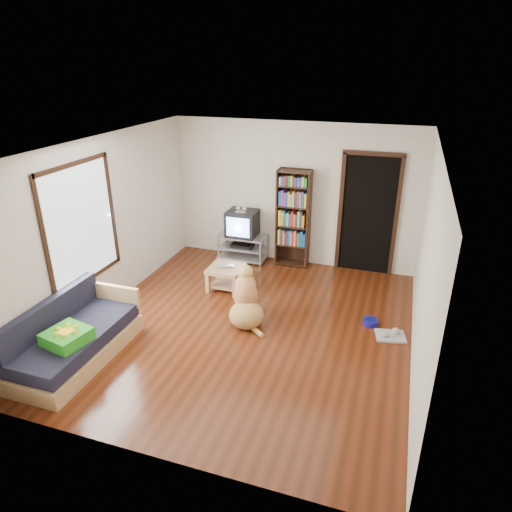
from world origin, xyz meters
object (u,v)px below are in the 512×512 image
(laptop, at_px, (225,267))
(grey_rag, at_px, (390,336))
(crt_tv, at_px, (243,223))
(dog, at_px, (246,302))
(bookshelf, at_px, (293,213))
(green_cushion, at_px, (67,337))
(sofa, at_px, (75,340))
(dog_bowl, at_px, (370,322))
(coffee_table, at_px, (226,274))
(tv_stand, at_px, (243,246))

(laptop, distance_m, grey_rag, 2.81)
(crt_tv, distance_m, dog, 2.26)
(crt_tv, relative_size, bookshelf, 0.32)
(laptop, bearing_deg, crt_tv, 69.28)
(green_cushion, height_order, crt_tv, crt_tv)
(green_cushion, relative_size, grey_rag, 1.17)
(green_cushion, bearing_deg, sofa, 128.28)
(dog_bowl, distance_m, coffee_table, 2.46)
(bookshelf, bearing_deg, dog, -94.15)
(dog, bearing_deg, tv_stand, 111.17)
(laptop, distance_m, coffee_table, 0.14)
(dog_bowl, height_order, tv_stand, tv_stand)
(sofa, xyz_separation_m, coffee_table, (1.12, 2.40, 0.02))
(bookshelf, distance_m, sofa, 4.26)
(green_cushion, bearing_deg, tv_stand, 89.23)
(grey_rag, height_order, dog, dog)
(green_cushion, xyz_separation_m, tv_stand, (0.85, 3.88, -0.23))
(coffee_table, height_order, dog, dog)
(dog_bowl, xyz_separation_m, grey_rag, (0.30, -0.25, -0.03))
(coffee_table, xyz_separation_m, dog, (0.64, -0.82, 0.02))
(bookshelf, bearing_deg, laptop, -120.50)
(green_cushion, distance_m, grey_rag, 4.25)
(green_cushion, distance_m, dog_bowl, 4.12)
(grey_rag, distance_m, coffee_table, 2.80)
(green_cushion, xyz_separation_m, dog_bowl, (3.42, 2.26, -0.46))
(crt_tv, distance_m, bookshelf, 0.99)
(crt_tv, distance_m, sofa, 3.81)
(dog, bearing_deg, sofa, -138.24)
(laptop, xyz_separation_m, coffee_table, (0.00, 0.03, -0.13))
(sofa, bearing_deg, grey_rag, 24.64)
(crt_tv, bearing_deg, sofa, -104.93)
(dog_bowl, xyz_separation_m, sofa, (-3.54, -2.01, 0.22))
(green_cushion, distance_m, crt_tv, 4.00)
(crt_tv, height_order, bookshelf, bookshelf)
(dog_bowl, bearing_deg, green_cushion, -146.54)
(laptop, height_order, bookshelf, bookshelf)
(sofa, bearing_deg, bookshelf, 62.68)
(crt_tv, relative_size, coffee_table, 1.05)
(sofa, relative_size, dog, 1.99)
(grey_rag, height_order, coffee_table, coffee_table)
(tv_stand, xyz_separation_m, dog, (0.79, -2.05, 0.03))
(laptop, relative_size, tv_stand, 0.33)
(laptop, relative_size, bookshelf, 0.17)
(tv_stand, distance_m, coffee_table, 1.24)
(laptop, relative_size, grey_rag, 0.75)
(bookshelf, relative_size, sofa, 1.00)
(grey_rag, distance_m, crt_tv, 3.51)
(tv_stand, bearing_deg, grey_rag, -33.10)
(green_cushion, distance_m, sofa, 0.36)
(laptop, bearing_deg, bookshelf, 32.13)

